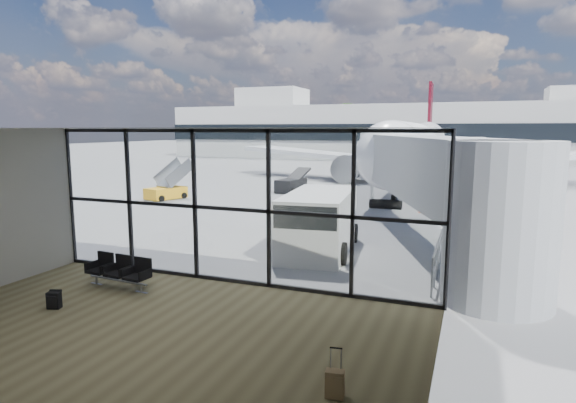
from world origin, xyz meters
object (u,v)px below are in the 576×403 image
Objects in this scene: suitcase at (335,384)px; service_van at (318,222)px; seating_row at (121,270)px; backpack at (54,300)px; airliner at (417,146)px; mobile_stairs at (167,191)px; belt_loader at (292,184)px.

service_van is at bearing 101.14° from suitcase.
seating_row is 4.40× the size of backpack.
seating_row is 32.75m from airliner.
airliner is 22.05m from mobile_stairs.
belt_loader is at bearing 62.04° from mobile_stairs.
seating_row is at bearing -131.43° from service_van.
mobile_stairs is (-13.28, 9.40, -0.63)m from service_van.
backpack is 0.01× the size of airliner.
mobile_stairs is at bearing 125.60° from seating_row.
backpack is at bearing -45.14° from mobile_stairs.
seating_row is 2.42× the size of suitcase.
service_van is at bearing 59.97° from seating_row.
backpack is 0.55× the size of suitcase.
seating_row is 2.04m from backpack.
airliner is at bearing 86.25° from suitcase.
suitcase reaches higher than backpack.
backpack is at bearing -76.82° from belt_loader.
mobile_stairs is at bearing -128.67° from belt_loader.
suitcase is (7.28, -3.35, -0.25)m from seating_row.
service_van reaches higher than suitcase.
mobile_stairs is (-9.24, 15.28, -0.02)m from seating_row.
mobile_stairs reaches higher than seating_row.
service_van is at bearing -17.50° from mobile_stairs.
airliner reaches higher than seating_row.
belt_loader is (-6.96, 15.55, -0.57)m from service_van.
service_van is 17.05m from belt_loader.
suitcase is 0.23× the size of belt_loader.
belt_loader is at bearing 79.11° from backpack.
service_van reaches higher than belt_loader.
airliner is 13.42m from belt_loader.
service_van is at bearing -58.80° from belt_loader.
airliner is 11.92× the size of mobile_stairs.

